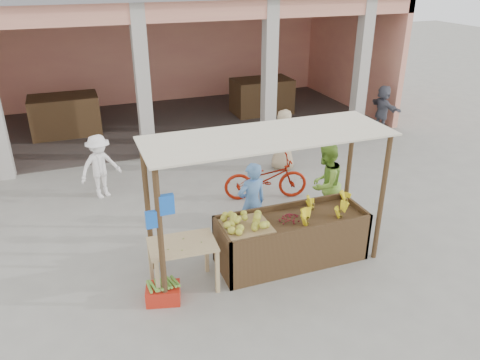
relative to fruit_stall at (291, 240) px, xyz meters
name	(u,v)px	position (x,y,z in m)	size (l,w,h in m)	color
ground	(264,265)	(-0.50, 0.00, -0.40)	(60.00, 60.00, 0.00)	gray
market_building	(157,37)	(-0.45, 8.93, 2.30)	(14.40, 6.40, 4.20)	#EA9B7A
fruit_stall	(291,240)	(0.00, 0.00, 0.00)	(2.60, 0.95, 0.80)	#49331D
stall_awning	(265,160)	(-0.51, 0.06, 1.58)	(4.09, 1.35, 2.39)	#49331D
banana_heap	(325,208)	(0.66, 0.04, 0.50)	(1.14, 0.62, 0.21)	yellow
melon_tray	(245,224)	(-0.86, 0.03, 0.50)	(0.83, 0.72, 0.22)	#9D7E51
berry_heap	(290,217)	(-0.04, 0.02, 0.47)	(0.41, 0.34, 0.13)	maroon
side_table	(183,251)	(-1.97, -0.12, 0.31)	(1.08, 0.76, 0.85)	tan
papaya_pile	(182,238)	(-1.97, -0.12, 0.54)	(0.68, 0.39, 0.19)	#538E2E
red_crate	(163,294)	(-2.36, -0.33, -0.26)	(0.52, 0.38, 0.27)	red
plantain_bundle	(162,284)	(-2.36, -0.33, -0.09)	(0.39, 0.27, 0.08)	#5F9335
produce_sacks	(276,136)	(2.16, 5.40, -0.13)	(0.71, 0.44, 0.54)	maroon
vendor_blue	(252,201)	(-0.43, 0.82, 0.46)	(0.65, 0.47, 1.72)	#5688C8
vendor_green	(325,182)	(1.21, 1.00, 0.49)	(0.86, 0.50, 1.79)	#7CAF36
motorcycle	(266,177)	(0.53, 2.39, 0.11)	(1.94, 0.67, 1.01)	maroon
shopper_a	(100,164)	(-2.88, 3.74, 0.39)	(1.02, 0.51, 1.58)	white
shopper_c	(284,137)	(1.60, 3.76, 0.47)	(0.83, 0.54, 1.73)	tan
shopper_d	(383,107)	(5.81, 5.47, 0.36)	(1.40, 0.57, 1.51)	#535562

